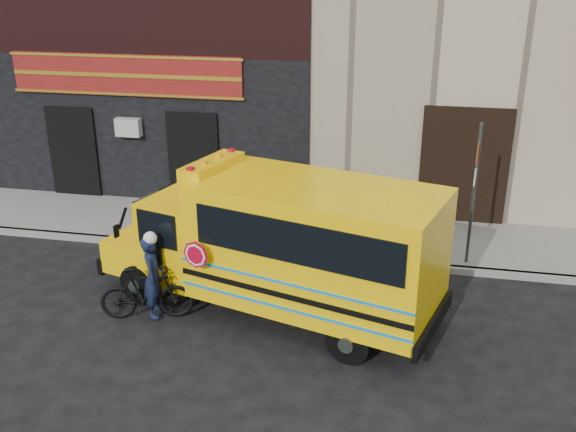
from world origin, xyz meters
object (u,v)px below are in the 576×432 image
(cyclist, at_px, (154,279))
(sign_pole, at_px, (474,192))
(school_bus, at_px, (284,243))
(bicycle, at_px, (147,293))

(cyclist, bearing_deg, sign_pole, -69.92)
(sign_pole, xyz_separation_m, cyclist, (-6.05, -3.40, -1.02))
(school_bus, xyz_separation_m, bicycle, (-2.56, -0.74, -0.97))
(sign_pole, bearing_deg, cyclist, -150.70)
(school_bus, xyz_separation_m, sign_pole, (3.63, 2.74, 0.33))
(school_bus, height_order, sign_pole, sign_pole)
(school_bus, bearing_deg, cyclist, -164.80)
(bicycle, xyz_separation_m, cyclist, (0.14, 0.08, 0.28))
(cyclist, bearing_deg, bicycle, 110.63)
(school_bus, distance_m, cyclist, 2.60)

